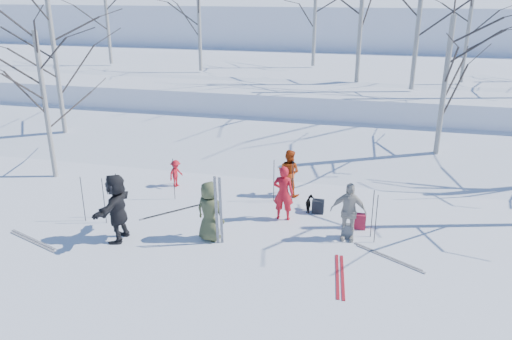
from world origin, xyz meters
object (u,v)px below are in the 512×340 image
(skier_redor_behind, at_px, (289,173))
(skier_grey_west, at_px, (117,208))
(skier_olive_center, at_px, (210,211))
(dog, at_px, (310,204))
(backpack_grey, at_px, (347,231))
(skier_red_north, at_px, (283,193))
(skier_cream_east, at_px, (348,212))
(backpack_dark, at_px, (318,206))
(backpack_red, at_px, (360,221))
(skier_red_seated, at_px, (176,173))

(skier_redor_behind, bearing_deg, skier_grey_west, 61.57)
(skier_olive_center, bearing_deg, dog, -117.59)
(skier_grey_west, xyz_separation_m, dog, (4.61, 2.93, -0.69))
(skier_redor_behind, bearing_deg, backpack_grey, 144.05)
(skier_red_north, height_order, skier_cream_east, skier_red_north)
(backpack_grey, bearing_deg, skier_redor_behind, 129.10)
(backpack_dark, bearing_deg, skier_cream_east, -57.32)
(backpack_grey, bearing_deg, skier_grey_west, -165.38)
(skier_grey_west, distance_m, dog, 5.51)
(backpack_red, distance_m, backpack_grey, 0.69)
(skier_cream_east, relative_size, backpack_grey, 4.17)
(skier_cream_east, xyz_separation_m, backpack_dark, (-0.94, 1.46, -0.59))
(skier_redor_behind, bearing_deg, skier_red_north, 109.97)
(skier_grey_west, relative_size, dog, 3.45)
(backpack_grey, distance_m, backpack_dark, 1.66)
(skier_cream_east, xyz_separation_m, backpack_grey, (0.01, 0.10, -0.60))
(skier_cream_east, bearing_deg, skier_red_seated, 158.06)
(skier_grey_west, bearing_deg, skier_olive_center, 102.20)
(skier_red_north, relative_size, skier_red_seated, 1.75)
(skier_red_north, distance_m, skier_redor_behind, 1.77)
(skier_red_north, bearing_deg, dog, -134.88)
(skier_grey_west, relative_size, backpack_dark, 4.56)
(skier_redor_behind, bearing_deg, skier_cream_east, 142.87)
(skier_red_seated, bearing_deg, skier_redor_behind, -68.92)
(skier_red_north, distance_m, skier_grey_west, 4.53)
(skier_cream_east, bearing_deg, skier_olive_center, -165.53)
(skier_red_north, xyz_separation_m, backpack_red, (2.17, -0.10, -0.59))
(backpack_red, bearing_deg, backpack_dark, 149.36)
(skier_olive_center, relative_size, skier_red_north, 1.01)
(backpack_red, bearing_deg, skier_cream_east, -112.89)
(skier_olive_center, height_order, skier_red_seated, skier_olive_center)
(skier_red_seated, distance_m, skier_cream_east, 6.27)
(skier_redor_behind, relative_size, dog, 2.84)
(skier_redor_behind, xyz_separation_m, skier_cream_east, (2.02, -2.59, 0.04))
(skier_cream_east, relative_size, skier_grey_west, 0.87)
(skier_cream_east, xyz_separation_m, skier_grey_west, (-5.80, -1.42, 0.12))
(skier_redor_behind, distance_m, skier_cream_east, 3.28)
(skier_red_seated, bearing_deg, skier_cream_east, -94.17)
(skier_redor_behind, xyz_separation_m, backpack_red, (2.32, -1.86, -0.54))
(dog, bearing_deg, backpack_grey, 120.00)
(skier_red_north, bearing_deg, backpack_red, 176.88)
(skier_olive_center, relative_size, backpack_red, 3.83)
(skier_red_seated, distance_m, skier_grey_west, 3.87)
(skier_red_seated, relative_size, backpack_dark, 2.28)
(skier_olive_center, distance_m, backpack_red, 4.14)
(skier_red_seated, distance_m, dog, 4.68)
(skier_cream_east, relative_size, dog, 3.00)
(skier_red_seated, relative_size, dog, 1.72)
(skier_olive_center, distance_m, backpack_grey, 3.67)
(skier_red_seated, relative_size, backpack_grey, 2.40)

